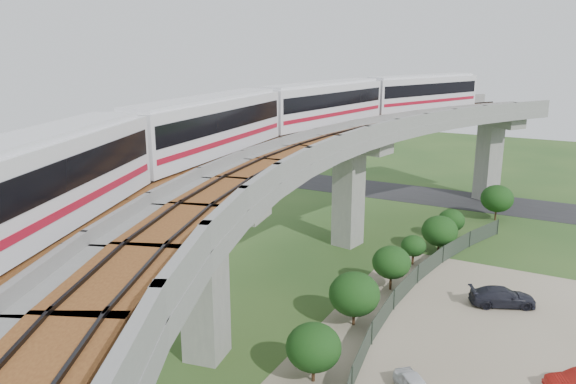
{
  "coord_description": "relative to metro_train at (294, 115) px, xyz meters",
  "views": [
    {
      "loc": [
        18.28,
        -33.3,
        17.07
      ],
      "look_at": [
        1.2,
        -1.25,
        7.5
      ],
      "focal_mm": 35.0,
      "sensor_mm": 36.0,
      "label": 1
    }
  ],
  "objects": [
    {
      "name": "tree_1",
      "position": [
        8.3,
        14.69,
        -10.51
      ],
      "size": [
        2.36,
        2.36,
        2.8
      ],
      "color": "#382314",
      "rests_on": "ground"
    },
    {
      "name": "asphalt_road",
      "position": [
        -0.36,
        28.74,
        -12.29
      ],
      "size": [
        60.0,
        8.0,
        0.03
      ],
      "primitive_type": "cube",
      "color": "#232326",
      "rests_on": "ground"
    },
    {
      "name": "tree_6",
      "position": [
        6.93,
        -11.13,
        -10.31
      ],
      "size": [
        2.9,
        2.9,
        3.24
      ],
      "color": "#382314",
      "rests_on": "ground"
    },
    {
      "name": "car_dark",
      "position": [
        14.36,
        2.79,
        -11.64
      ],
      "size": [
        4.65,
        3.4,
        1.25
      ],
      "primitive_type": "imported",
      "rotation": [
        0.0,
        0.0,
        2.0
      ],
      "color": "black",
      "rests_on": "dirt_lot"
    },
    {
      "name": "tree_0",
      "position": [
        11.01,
        22.67,
        -10.07
      ],
      "size": [
        3.17,
        3.17,
        3.59
      ],
      "color": "#382314",
      "rests_on": "ground"
    },
    {
      "name": "tree_3",
      "position": [
        7.01,
        7.11,
        -10.7
      ],
      "size": [
        1.98,
        1.98,
        2.45
      ],
      "color": "#382314",
      "rests_on": "ground"
    },
    {
      "name": "fence",
      "position": [
        9.39,
        -1.26,
        -11.56
      ],
      "size": [
        3.87,
        38.73,
        1.5
      ],
      "color": "#2D382D",
      "rests_on": "ground"
    },
    {
      "name": "tree_2",
      "position": [
        8.17,
        10.77,
        -10.36
      ],
      "size": [
        3.0,
        3.0,
        3.22
      ],
      "color": "#382314",
      "rests_on": "ground"
    },
    {
      "name": "viaduct",
      "position": [
        3.48,
        -1.26,
        -3.26
      ],
      "size": [
        19.58,
        73.98,
        11.4
      ],
      "color": "#99968E",
      "rests_on": "ground"
    },
    {
      "name": "tree_5",
      "position": [
        6.54,
        -4.46,
        -10.18
      ],
      "size": [
        3.18,
        3.18,
        3.49
      ],
      "color": "#382314",
      "rests_on": "ground"
    },
    {
      "name": "tree_4",
      "position": [
        6.92,
        1.71,
        -10.2
      ],
      "size": [
        2.74,
        2.74,
        3.28
      ],
      "color": "#382314",
      "rests_on": "ground"
    },
    {
      "name": "ground",
      "position": [
        -0.36,
        -1.26,
        -12.31
      ],
      "size": [
        160.0,
        160.0,
        0.0
      ],
      "primitive_type": "plane",
      "color": "#23471C",
      "rests_on": "ground"
    },
    {
      "name": "dirt_lot",
      "position": [
        13.64,
        -3.26,
        -12.29
      ],
      "size": [
        18.0,
        26.0,
        0.04
      ],
      "primitive_type": "cube",
      "color": "gray",
      "rests_on": "ground"
    },
    {
      "name": "metro_train",
      "position": [
        0.0,
        0.0,
        0.0
      ],
      "size": [
        11.17,
        61.33,
        3.64
      ],
      "color": "silver",
      "rests_on": "ground"
    }
  ]
}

